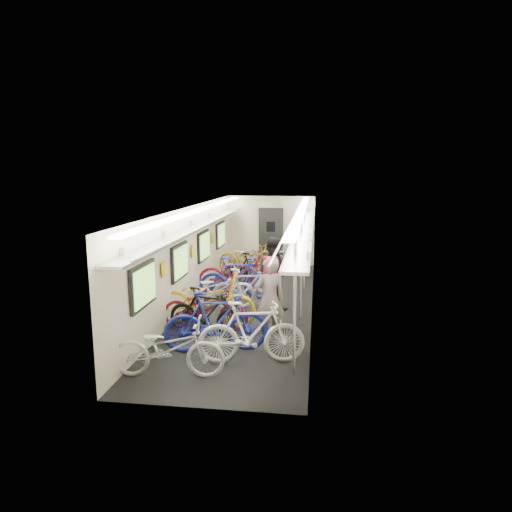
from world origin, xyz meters
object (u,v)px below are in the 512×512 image
(bicycle_0, at_px, (168,348))
(passenger_mid, at_px, (273,273))
(bicycle_1, at_px, (216,322))
(backpack, at_px, (270,266))
(passenger_near, at_px, (270,300))

(bicycle_0, relative_size, passenger_mid, 1.04)
(bicycle_1, distance_m, backpack, 1.98)
(bicycle_0, height_order, bicycle_1, bicycle_1)
(passenger_near, bearing_deg, passenger_mid, -110.80)
(bicycle_0, height_order, passenger_near, passenger_near)
(passenger_near, bearing_deg, bicycle_0, 25.90)
(bicycle_0, bearing_deg, passenger_near, -44.62)
(passenger_near, relative_size, passenger_mid, 0.95)
(passenger_near, bearing_deg, bicycle_1, 10.77)
(backpack, bearing_deg, passenger_mid, 101.37)
(backpack, bearing_deg, bicycle_0, -107.44)
(passenger_near, relative_size, backpack, 4.38)
(passenger_mid, xyz_separation_m, backpack, (0.05, -1.09, 0.41))
(bicycle_0, xyz_separation_m, passenger_near, (1.44, 1.76, 0.36))
(passenger_mid, bearing_deg, backpack, 122.02)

